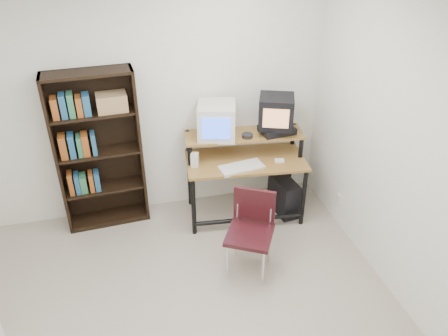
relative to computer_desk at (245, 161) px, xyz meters
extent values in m
cube|color=white|center=(-1.01, -1.58, 1.90)|extent=(4.00, 4.00, 0.01)
cube|color=white|center=(-1.01, 0.42, 0.60)|extent=(4.00, 0.01, 2.60)
cube|color=white|center=(0.99, -1.58, 0.60)|extent=(0.01, 4.00, 2.60)
cube|color=olive|center=(0.00, -0.02, 0.02)|extent=(1.36, 0.79, 0.03)
cube|color=olive|center=(0.01, 0.11, 0.27)|extent=(1.33, 0.53, 0.02)
cylinder|color=black|center=(-0.64, -0.24, -0.34)|extent=(0.05, 0.05, 0.72)
cylinder|color=black|center=(0.57, -0.37, -0.34)|extent=(0.05, 0.05, 0.72)
cylinder|color=black|center=(-0.58, 0.33, -0.21)|extent=(0.05, 0.05, 0.98)
cylinder|color=black|center=(0.63, 0.19, -0.21)|extent=(0.05, 0.05, 0.98)
cylinder|color=black|center=(-0.03, -0.31, -0.58)|extent=(1.22, 0.18, 0.05)
cube|color=beige|center=(-0.29, 0.14, 0.46)|extent=(0.48, 0.48, 0.37)
cube|color=blue|center=(-0.34, -0.06, 0.46)|extent=(0.29, 0.09, 0.24)
cube|color=black|center=(0.37, 0.04, 0.31)|extent=(0.39, 0.30, 0.08)
cube|color=black|center=(0.36, 0.07, 0.52)|extent=(0.47, 0.46, 0.34)
cube|color=tan|center=(0.29, -0.10, 0.52)|extent=(0.26, 0.11, 0.21)
cylinder|color=#26262B|center=(0.02, 0.01, 0.30)|extent=(0.12, 0.12, 0.05)
cube|color=beige|center=(-0.10, -0.19, 0.04)|extent=(0.50, 0.28, 0.03)
cube|color=black|center=(0.36, -0.15, 0.02)|extent=(0.23, 0.19, 0.01)
cube|color=white|center=(0.34, -0.17, 0.04)|extent=(0.11, 0.08, 0.03)
cube|color=beige|center=(-0.57, -0.04, 0.11)|extent=(0.10, 0.10, 0.17)
cube|color=black|center=(0.46, -0.08, -0.49)|extent=(0.25, 0.47, 0.42)
cube|color=black|center=(-0.23, -0.95, -0.25)|extent=(0.57, 0.57, 0.04)
cube|color=black|center=(-0.14, -0.78, -0.03)|extent=(0.37, 0.23, 0.34)
cylinder|color=silver|center=(-0.46, -1.01, -0.48)|extent=(0.02, 0.02, 0.43)
cylinder|color=silver|center=(-0.17, -1.18, -0.48)|extent=(0.02, 0.02, 0.43)
cylinder|color=silver|center=(-0.30, -0.71, -0.48)|extent=(0.02, 0.02, 0.43)
cylinder|color=silver|center=(0.00, -0.88, -0.48)|extent=(0.02, 0.02, 0.43)
cube|color=black|center=(-1.97, 0.23, 0.18)|extent=(0.05, 0.30, 1.76)
cube|color=black|center=(-1.12, 0.27, 0.18)|extent=(0.05, 0.30, 1.76)
cube|color=black|center=(-1.55, 0.39, 0.18)|extent=(0.88, 0.07, 1.76)
cube|color=black|center=(-1.54, 0.25, 1.05)|extent=(0.90, 0.34, 0.03)
cube|color=black|center=(-1.54, 0.25, -0.67)|extent=(0.90, 0.34, 0.06)
cube|color=black|center=(-1.54, 0.25, -0.26)|extent=(0.84, 0.32, 0.03)
cube|color=black|center=(-1.54, 0.25, 0.18)|extent=(0.84, 0.32, 0.02)
cube|color=black|center=(-1.54, 0.25, 0.62)|extent=(0.84, 0.32, 0.02)
cube|color=#94744B|center=(-1.34, 0.26, 0.73)|extent=(0.31, 0.23, 0.18)
cube|color=beige|center=(0.97, -0.43, -0.40)|extent=(0.02, 0.08, 0.12)
camera|label=1|loc=(-1.26, -4.00, 2.40)|focal=35.00mm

